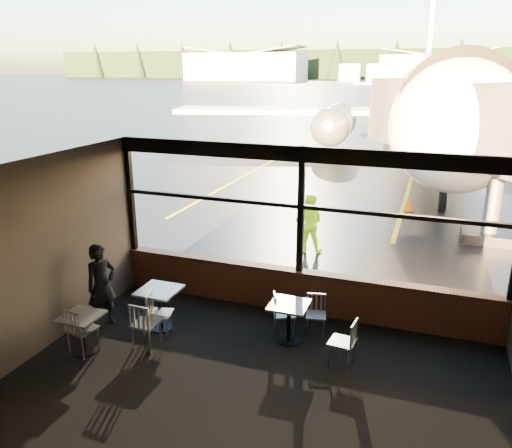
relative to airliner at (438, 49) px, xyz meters
The scene contains 31 objects.
ground_plane 98.03m from the airliner, 91.17° to the left, with size 520.00×520.00×0.00m, color black.
carpet_floor 25.92m from the airliner, 94.55° to the right, with size 8.00×6.00×0.01m, color black.
ceiling 25.36m from the airliner, 94.55° to the right, with size 8.00×6.00×0.04m, color #38332D.
wall_left 26.20m from the airliner, 103.41° to the right, with size 0.04×6.00×3.50m, color #4C463D.
wall_back 28.54m from the airliner, 94.06° to the right, with size 8.00×0.04×3.50m, color #4C463D.
window_sill 22.91m from the airliner, 95.16° to the right, with size 8.00×0.28×0.90m, color #4B2616.
window_header 22.40m from the airliner, 95.16° to the right, with size 8.00×0.18×0.30m, color black.
mullion_left 23.25m from the airliner, 105.03° to the right, with size 0.12×0.12×2.60m, color black.
mullion_centre 22.56m from the airliner, 95.16° to the right, with size 0.12×0.12×2.60m, color black.
window_transom 22.54m from the airliner, 95.16° to the right, with size 8.00×0.10×0.08m, color black.
airliner is the anchor object (origin of this frame).
jet_bridge 17.11m from the airliner, 84.52° to the right, with size 8.94×10.92×4.77m, color #29292B, non-canonical shape.
cafe_table_near 24.12m from the airliner, 94.53° to the right, with size 0.70×0.70×0.77m, color #A5A098, non-canonical shape.
cafe_table_mid 24.79m from the airliner, 100.41° to the right, with size 0.76×0.76×0.83m, color #A7A399, non-canonical shape.
cafe_table_left 26.16m from the airliner, 101.80° to the right, with size 0.67×0.67×0.74m, color gray, non-canonical shape.
chair_near_e 24.49m from the airliner, 91.85° to the right, with size 0.48×0.48×0.88m, color #B0AC9E, non-canonical shape.
chair_near_w 23.90m from the airliner, 94.96° to the right, with size 0.46×0.46×0.85m, color #B4AFA2, non-canonical shape.
chair_near_n 23.67m from the airliner, 93.57° to the right, with size 0.43×0.43×0.79m, color #B2ADA1, non-canonical shape.
chair_mid_s 25.43m from the airliner, 99.86° to the right, with size 0.51×0.51×0.93m, color beige, non-canonical shape.
chair_mid_w 25.01m from the airliner, 99.94° to the right, with size 0.50×0.50×0.91m, color beige, non-canonical shape.
chair_left_s 26.15m from the airliner, 101.77° to the right, with size 0.51×0.51×0.93m, color #B5B0A3, non-canonical shape.
passenger 25.18m from the airliner, 102.86° to the right, with size 0.62×0.41×1.70m, color black.
ground_crew 19.44m from the airliner, 98.24° to the right, with size 0.79×0.62×1.63m, color #BFF219.
cone_nose 14.47m from the airliner, 91.26° to the right, with size 0.36×0.36×0.51m, color #DE5307.
cone_wing 10.02m from the airliner, 152.15° to the right, with size 0.37×0.37×0.52m, color #E95E07.
hangar_left 173.48m from the airliner, 114.52° to the left, with size 45.00×18.00×11.00m, color silver, non-canonical shape.
hangar_mid 162.85m from the airliner, 90.70° to the left, with size 38.00×15.00×10.00m, color silver, non-canonical shape.
fuel_tank_a 163.03m from the airliner, 101.32° to the left, with size 8.00×8.00×6.00m, color silver.
fuel_tank_b 161.37m from the airliner, 97.84° to the left, with size 8.00×8.00×6.00m, color silver.
fuel_tank_c 160.31m from the airliner, 94.29° to the left, with size 8.00×8.00×6.00m, color silver.
treeline 187.84m from the airliner, 90.61° to the left, with size 360.00×3.00×12.00m, color black.
Camera 1 is at (2.39, -9.29, 4.95)m, focal length 35.00 mm.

